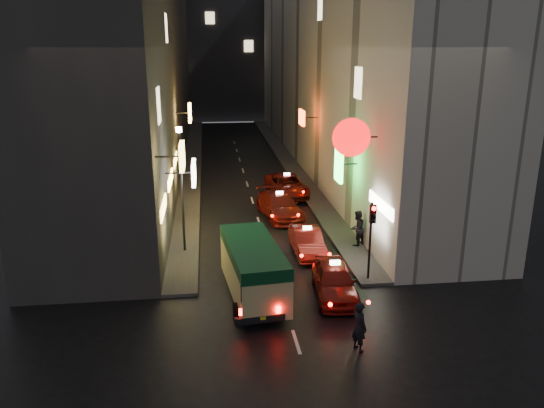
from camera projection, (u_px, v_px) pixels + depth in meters
name	position (u px, v px, depth m)	size (l,w,h in m)	color
building_left	(142.00, 59.00, 43.74)	(7.49, 52.00, 18.00)	#373432
building_right	(332.00, 58.00, 45.61)	(8.14, 52.00, 18.00)	beige
building_far	(224.00, 39.00, 74.53)	(30.00, 10.00, 22.00)	#2E2F33
sidewalk_left	(193.00, 163.00, 46.74)	(1.50, 52.00, 0.15)	#4D4A47
sidewalk_right	(288.00, 161.00, 47.73)	(1.50, 52.00, 0.15)	#4D4A47
minibus	(253.00, 264.00, 21.60)	(2.51, 5.69, 2.37)	#C6BB7C
taxi_near	(335.00, 278.00, 21.95)	(2.58, 5.34, 1.81)	maroon
taxi_second	(307.00, 239.00, 26.51)	(1.94, 4.68, 1.65)	maroon
taxi_third	(280.00, 204.00, 32.17)	(3.00, 5.57, 1.85)	maroon
taxi_far	(287.00, 184.00, 36.88)	(2.56, 5.40, 1.84)	maroon
pedestrian_crossing	(359.00, 323.00, 17.96)	(0.67, 0.43, 2.04)	black
pedestrian_sidewalk	(357.00, 226.00, 27.13)	(0.79, 0.49, 2.09)	black
traffic_light	(372.00, 225.00, 22.68)	(0.26, 0.43, 3.50)	black
lamp_post	(181.00, 181.00, 25.73)	(0.28, 0.28, 6.22)	black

